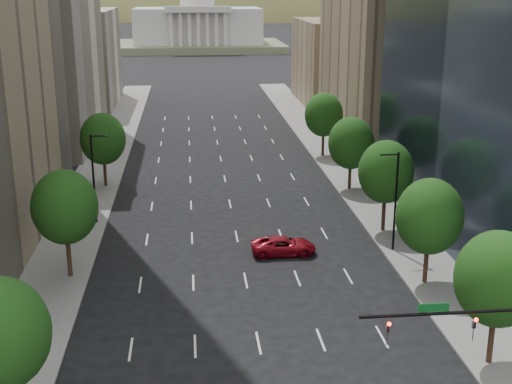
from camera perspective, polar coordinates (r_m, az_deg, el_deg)
name	(u,v)px	position (r m, az deg, el deg)	size (l,w,h in m)	color
sidewalk_left	(68,242)	(65.27, -15.35, -3.99)	(6.00, 200.00, 0.15)	slate
sidewalk_right	(398,230)	(67.22, 11.70, -3.11)	(6.00, 200.00, 0.15)	slate
midrise_cream_left	(39,22)	(105.37, -17.57, 13.34)	(14.00, 30.00, 35.00)	beige
filler_left	(78,58)	(138.43, -14.57, 10.71)	(14.00, 26.00, 18.00)	beige
parking_tan_right	(386,38)	(104.60, 10.78, 12.41)	(14.00, 30.00, 30.00)	#8C7759
filler_right	(337,62)	(137.11, 6.75, 10.65)	(14.00, 26.00, 16.00)	#8C7759
tree_right_1	(498,279)	(43.87, 19.43, -6.83)	(5.20, 5.20, 8.75)	#382316
tree_right_2	(429,217)	(54.24, 14.21, -1.99)	(5.20, 5.20, 8.61)	#382316
tree_right_3	(386,172)	(65.05, 10.74, 1.65)	(5.20, 5.20, 8.89)	#382316
tree_right_4	(351,143)	(78.28, 7.90, 4.04)	(5.20, 5.20, 8.46)	#382316
tree_right_5	(324,115)	(93.52, 5.65, 6.40)	(5.20, 5.20, 8.75)	#382316
tree_left_1	(65,207)	(55.66, -15.59, -1.22)	(5.20, 5.20, 8.97)	#382316
tree_left_2	(103,139)	(80.60, -12.60, 4.32)	(5.20, 5.20, 8.68)	#382316
streetlight_rn	(395,199)	(60.59, 11.47, -0.56)	(1.70, 0.20, 9.00)	black
streetlight_ln	(94,176)	(68.20, -13.30, 1.28)	(1.70, 0.20, 9.00)	black
traffic_signal	(482,340)	(37.85, 18.28, -11.60)	(9.12, 0.40, 7.38)	black
capitol	(198,25)	(250.30, -4.86, 13.63)	(60.00, 40.00, 35.20)	#596647
foothills	(232,57)	(603.85, -2.01, 11.17)	(720.00, 413.00, 263.00)	olive
car_red_far	(284,246)	(60.10, 2.30, -4.48)	(2.61, 5.65, 1.57)	maroon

